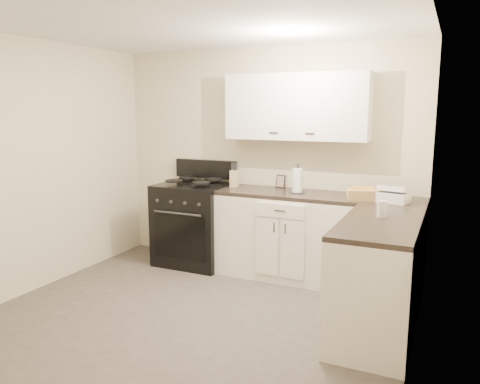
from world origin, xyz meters
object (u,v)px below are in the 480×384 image
at_px(knife_block, 234,179).
at_px(paper_towel, 297,181).
at_px(countertop_grill, 394,197).
at_px(stove, 195,225).
at_px(wicker_basket, 363,194).

bearing_deg(knife_block, paper_towel, -11.11).
distance_m(paper_towel, countertop_grill, 1.01).
height_order(stove, paper_towel, paper_towel).
bearing_deg(paper_towel, stove, -178.64).
bearing_deg(stove, paper_towel, 1.36).
xyz_separation_m(knife_block, paper_towel, (0.77, -0.06, 0.03)).
height_order(paper_towel, wicker_basket, paper_towel).
relative_size(stove, paper_towel, 3.84).
xyz_separation_m(knife_block, countertop_grill, (1.77, -0.17, -0.05)).
distance_m(stove, countertop_grill, 2.31).
bearing_deg(stove, knife_block, 10.19).
bearing_deg(countertop_grill, stove, -169.54).
bearing_deg(paper_towel, wicker_basket, -7.82).
xyz_separation_m(stove, paper_towel, (1.25, 0.03, 0.61)).
distance_m(stove, paper_towel, 1.39).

